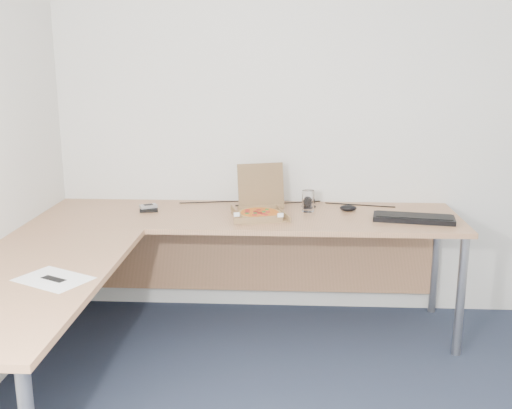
# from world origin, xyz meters

# --- Properties ---
(room_shell) EXTENTS (3.50, 3.50, 2.50)m
(room_shell) POSITION_xyz_m (0.00, 0.00, 1.25)
(room_shell) COLOR silver
(room_shell) RESTS_ON ground
(desk) EXTENTS (2.50, 2.20, 0.73)m
(desk) POSITION_xyz_m (-0.82, 0.97, 0.70)
(desk) COLOR tan
(desk) RESTS_ON ground
(pizza_box) EXTENTS (0.29, 0.33, 0.29)m
(pizza_box) POSITION_xyz_m (-0.43, 1.35, 0.76)
(pizza_box) COLOR olive
(pizza_box) RESTS_ON desk
(drinking_glass) EXTENTS (0.07, 0.07, 0.13)m
(drinking_glass) POSITION_xyz_m (-0.14, 1.49, 0.80)
(drinking_glass) COLOR white
(drinking_glass) RESTS_ON desk
(keyboard) EXTENTS (0.48, 0.24, 0.03)m
(keyboard) POSITION_xyz_m (0.46, 1.30, 0.74)
(keyboard) COLOR black
(keyboard) RESTS_ON desk
(mouse) EXTENTS (0.11, 0.08, 0.04)m
(mouse) POSITION_xyz_m (0.10, 1.51, 0.75)
(mouse) COLOR black
(mouse) RESTS_ON desk
(wallet) EXTENTS (0.13, 0.11, 0.02)m
(wallet) POSITION_xyz_m (-1.12, 1.45, 0.74)
(wallet) COLOR black
(wallet) RESTS_ON desk
(phone) EXTENTS (0.12, 0.10, 0.02)m
(phone) POSITION_xyz_m (-1.12, 1.45, 0.76)
(phone) COLOR #B2B5BA
(phone) RESTS_ON wallet
(paper_sheet) EXTENTS (0.36, 0.32, 0.00)m
(paper_sheet) POSITION_xyz_m (-1.26, 0.27, 0.73)
(paper_sheet) COLOR white
(paper_sheet) RESTS_ON desk
(dome_speaker) EXTENTS (0.09, 0.09, 0.08)m
(dome_speaker) POSITION_xyz_m (-0.13, 1.61, 0.77)
(dome_speaker) COLOR black
(dome_speaker) RESTS_ON desk
(cable_bundle) EXTENTS (0.66, 0.14, 0.01)m
(cable_bundle) POSITION_xyz_m (-0.31, 1.68, 0.73)
(cable_bundle) COLOR black
(cable_bundle) RESTS_ON desk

